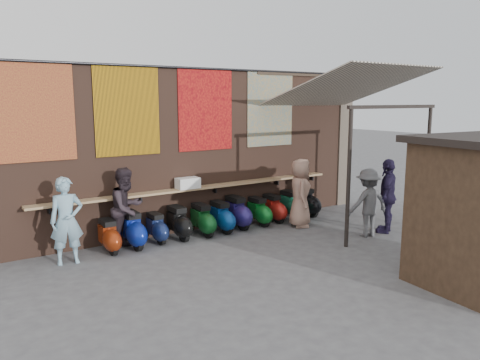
{
  "coord_description": "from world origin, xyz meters",
  "views": [
    {
      "loc": [
        -5.49,
        -7.6,
        3.23
      ],
      "look_at": [
        0.45,
        1.2,
        1.41
      ],
      "focal_mm": 35.0,
      "sensor_mm": 36.0,
      "label": 1
    }
  ],
  "objects_px": {
    "scooter_stool_0": "(109,236)",
    "scooter_stool_9": "(292,205)",
    "shopper_tan": "(300,193)",
    "diner_right": "(127,208)",
    "scooter_stool_8": "(273,208)",
    "shopper_grey": "(368,203)",
    "scooter_stool_5": "(221,217)",
    "scooter_stool_4": "(202,220)",
    "scooter_stool_6": "(237,213)",
    "diner_left": "(67,221)",
    "scooter_stool_2": "(157,228)",
    "scooter_stool_1": "(133,230)",
    "shelf_box": "(188,183)",
    "shopper_navy": "(387,196)",
    "scooter_stool_7": "(259,212)",
    "scooter_stool_3": "(179,223)",
    "scooter_stool_10": "(306,202)"
  },
  "relations": [
    {
      "from": "scooter_stool_4",
      "to": "shopper_tan",
      "type": "relative_size",
      "value": 0.45
    },
    {
      "from": "scooter_stool_9",
      "to": "shopper_tan",
      "type": "relative_size",
      "value": 0.46
    },
    {
      "from": "scooter_stool_5",
      "to": "shopper_grey",
      "type": "relative_size",
      "value": 0.48
    },
    {
      "from": "scooter_stool_1",
      "to": "shopper_tan",
      "type": "xyz_separation_m",
      "value": [
        4.25,
        -0.7,
        0.48
      ]
    },
    {
      "from": "scooter_stool_6",
      "to": "diner_left",
      "type": "bearing_deg",
      "value": -176.31
    },
    {
      "from": "shelf_box",
      "to": "scooter_stool_1",
      "type": "distance_m",
      "value": 1.8
    },
    {
      "from": "shopper_tan",
      "to": "diner_right",
      "type": "bearing_deg",
      "value": 115.06
    },
    {
      "from": "scooter_stool_0",
      "to": "scooter_stool_9",
      "type": "relative_size",
      "value": 0.92
    },
    {
      "from": "scooter_stool_1",
      "to": "shopper_grey",
      "type": "bearing_deg",
      "value": -24.38
    },
    {
      "from": "shopper_grey",
      "to": "shopper_tan",
      "type": "relative_size",
      "value": 0.93
    },
    {
      "from": "scooter_stool_0",
      "to": "scooter_stool_9",
      "type": "bearing_deg",
      "value": 0.29
    },
    {
      "from": "scooter_stool_4",
      "to": "diner_right",
      "type": "distance_m",
      "value": 1.94
    },
    {
      "from": "scooter_stool_9",
      "to": "shopper_tan",
      "type": "bearing_deg",
      "value": -114.29
    },
    {
      "from": "scooter_stool_3",
      "to": "scooter_stool_6",
      "type": "height_order",
      "value": "scooter_stool_6"
    },
    {
      "from": "shelf_box",
      "to": "shopper_navy",
      "type": "xyz_separation_m",
      "value": [
        4.11,
        -2.63,
        -0.34
      ]
    },
    {
      "from": "scooter_stool_0",
      "to": "scooter_stool_8",
      "type": "bearing_deg",
      "value": 1.0
    },
    {
      "from": "scooter_stool_1",
      "to": "diner_right",
      "type": "relative_size",
      "value": 0.47
    },
    {
      "from": "scooter_stool_2",
      "to": "scooter_stool_8",
      "type": "bearing_deg",
      "value": -0.11
    },
    {
      "from": "scooter_stool_6",
      "to": "diner_left",
      "type": "height_order",
      "value": "diner_left"
    },
    {
      "from": "shelf_box",
      "to": "scooter_stool_10",
      "type": "distance_m",
      "value": 3.69
    },
    {
      "from": "scooter_stool_4",
      "to": "scooter_stool_5",
      "type": "xyz_separation_m",
      "value": [
        0.53,
        -0.01,
        -0.0
      ]
    },
    {
      "from": "scooter_stool_0",
      "to": "scooter_stool_10",
      "type": "bearing_deg",
      "value": 0.69
    },
    {
      "from": "shelf_box",
      "to": "scooter_stool_8",
      "type": "height_order",
      "value": "shelf_box"
    },
    {
      "from": "shelf_box",
      "to": "scooter_stool_8",
      "type": "xyz_separation_m",
      "value": [
        2.42,
        -0.27,
        -0.89
      ]
    },
    {
      "from": "shopper_tan",
      "to": "scooter_stool_3",
      "type": "bearing_deg",
      "value": 111.5
    },
    {
      "from": "scooter_stool_9",
      "to": "diner_left",
      "type": "relative_size",
      "value": 0.46
    },
    {
      "from": "shelf_box",
      "to": "scooter_stool_8",
      "type": "bearing_deg",
      "value": -6.31
    },
    {
      "from": "shelf_box",
      "to": "scooter_stool_0",
      "type": "bearing_deg",
      "value": -170.61
    },
    {
      "from": "scooter_stool_10",
      "to": "diner_right",
      "type": "bearing_deg",
      "value": -179.76
    },
    {
      "from": "diner_right",
      "to": "shopper_tan",
      "type": "xyz_separation_m",
      "value": [
        4.36,
        -0.72,
        -0.02
      ]
    },
    {
      "from": "diner_right",
      "to": "scooter_stool_5",
      "type": "bearing_deg",
      "value": -28.78
    },
    {
      "from": "scooter_stool_5",
      "to": "scooter_stool_6",
      "type": "distance_m",
      "value": 0.52
    },
    {
      "from": "scooter_stool_8",
      "to": "scooter_stool_9",
      "type": "xyz_separation_m",
      "value": [
        0.6,
        -0.05,
        0.02
      ]
    },
    {
      "from": "scooter_stool_8",
      "to": "diner_right",
      "type": "xyz_separation_m",
      "value": [
        -4.08,
        -0.03,
        0.54
      ]
    },
    {
      "from": "scooter_stool_1",
      "to": "scooter_stool_0",
      "type": "bearing_deg",
      "value": -177.98
    },
    {
      "from": "scooter_stool_1",
      "to": "scooter_stool_3",
      "type": "relative_size",
      "value": 1.05
    },
    {
      "from": "scooter_stool_0",
      "to": "diner_left",
      "type": "relative_size",
      "value": 0.43
    },
    {
      "from": "scooter_stool_7",
      "to": "scooter_stool_9",
      "type": "height_order",
      "value": "scooter_stool_9"
    },
    {
      "from": "shelf_box",
      "to": "shopper_tan",
      "type": "relative_size",
      "value": 0.32
    },
    {
      "from": "scooter_stool_7",
      "to": "scooter_stool_8",
      "type": "distance_m",
      "value": 0.54
    },
    {
      "from": "scooter_stool_7",
      "to": "shopper_tan",
      "type": "distance_m",
      "value": 1.19
    },
    {
      "from": "scooter_stool_2",
      "to": "scooter_stool_9",
      "type": "xyz_separation_m",
      "value": [
        3.97,
        -0.06,
        0.05
      ]
    },
    {
      "from": "scooter_stool_0",
      "to": "shopper_navy",
      "type": "bearing_deg",
      "value": -20.18
    },
    {
      "from": "scooter_stool_5",
      "to": "scooter_stool_7",
      "type": "height_order",
      "value": "scooter_stool_5"
    },
    {
      "from": "scooter_stool_7",
      "to": "diner_left",
      "type": "bearing_deg",
      "value": -177.6
    },
    {
      "from": "scooter_stool_3",
      "to": "shopper_navy",
      "type": "height_order",
      "value": "shopper_navy"
    },
    {
      "from": "scooter_stool_1",
      "to": "shopper_tan",
      "type": "relative_size",
      "value": 0.48
    },
    {
      "from": "scooter_stool_6",
      "to": "diner_left",
      "type": "xyz_separation_m",
      "value": [
        -4.24,
        -0.27,
        0.47
      ]
    },
    {
      "from": "scooter_stool_0",
      "to": "scooter_stool_9",
      "type": "height_order",
      "value": "scooter_stool_9"
    },
    {
      "from": "scooter_stool_7",
      "to": "shopper_grey",
      "type": "bearing_deg",
      "value": -55.1
    }
  ]
}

